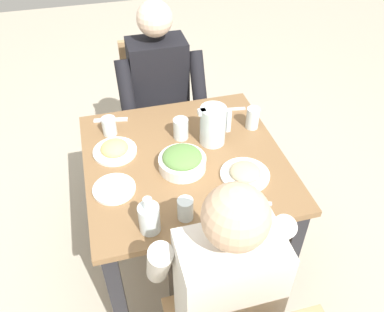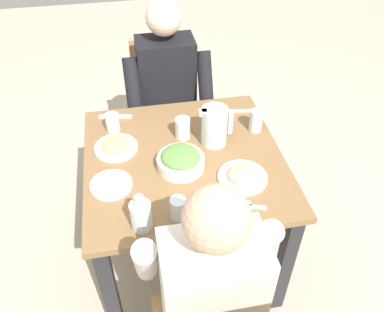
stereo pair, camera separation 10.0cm
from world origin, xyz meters
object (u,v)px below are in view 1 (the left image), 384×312
salad_bowl (182,161)px  water_glass_far_left (181,129)px  water_glass_near_left (109,126)px  diner_far (162,100)px  water_glass_near_right (185,209)px  oil_carafe (149,219)px  plate_fries (115,149)px  chair_far (157,102)px  plate_yoghurt (114,188)px  water_pitcher (213,125)px  plate_beans (245,173)px  water_glass_center (253,118)px  diner_near (218,278)px  dining_table (185,177)px

salad_bowl → water_glass_far_left: water_glass_far_left is taller
water_glass_near_left → diner_far: bearing=44.7°
water_glass_far_left → water_glass_near_right: bearing=-101.7°
salad_bowl → water_glass_near_left: 0.43m
diner_far → water_glass_near_right: size_ratio=12.65×
oil_carafe → plate_fries: bearing=99.2°
chair_far → plate_yoghurt: chair_far is taller
chair_far → diner_far: 0.25m
plate_yoghurt → water_pitcher: bearing=22.6°
plate_beans → water_glass_center: water_glass_center is taller
chair_far → diner_near: diner_near is taller
plate_yoghurt → water_glass_near_right: (0.25, -0.21, 0.03)m
water_pitcher → water_glass_far_left: bearing=153.2°
chair_far → water_glass_center: size_ratio=8.13×
salad_bowl → water_glass_center: 0.45m
chair_far → diner_far: size_ratio=0.75×
diner_near → plate_fries: 0.76m
diner_far → salad_bowl: diner_far is taller
diner_far → oil_carafe: bearing=-104.1°
water_glass_near_right → water_glass_far_left: (0.10, 0.49, 0.00)m
plate_fries → water_glass_center: 0.68m
plate_fries → water_glass_center: (0.68, 0.02, 0.04)m
water_glass_near_left → oil_carafe: 0.63m
water_glass_near_left → water_glass_center: 0.69m
oil_carafe → plate_yoghurt: bearing=114.5°
diner_near → water_glass_center: (0.40, 0.73, 0.11)m
water_glass_center → dining_table: bearing=-159.5°
oil_carafe → water_glass_center: bearing=39.7°
dining_table → water_pitcher: 0.28m
diner_near → water_glass_near_right: 0.28m
plate_yoghurt → water_glass_far_left: 0.44m
water_glass_center → chair_far: bearing=119.3°
salad_bowl → water_glass_near_left: size_ratio=2.33×
dining_table → water_glass_near_right: bearing=-103.4°
water_glass_near_right → chair_far: bearing=85.2°
plate_fries → dining_table: bearing=-21.9°
water_glass_near_right → water_glass_far_left: 0.50m
plate_fries → plate_yoghurt: (-0.03, -0.24, -0.01)m
dining_table → water_glass_far_left: (0.02, 0.15, 0.17)m
diner_far → diner_near: bearing=-92.0°
water_pitcher → chair_far: bearing=101.4°
plate_fries → plate_yoghurt: 0.24m
plate_fries → water_glass_near_right: (0.22, -0.45, 0.03)m
chair_far → water_glass_near_left: 0.66m
water_glass_near_right → water_glass_far_left: water_glass_far_left is taller
water_glass_far_left → oil_carafe: 0.56m
water_glass_far_left → oil_carafe: (-0.24, -0.51, 0.01)m
plate_beans → plate_yoghurt: bearing=173.9°
diner_near → water_glass_near_left: 0.90m
plate_yoghurt → water_glass_near_right: bearing=-40.7°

